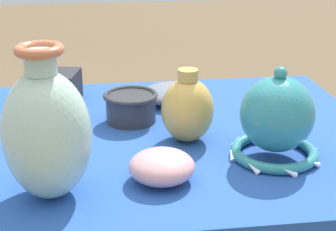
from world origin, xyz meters
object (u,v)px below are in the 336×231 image
Objects in this scene: mosaic_tile_box at (53,87)px; bowl_shallow_slate at (173,94)px; vase_dome_bell at (277,121)px; cup_wide_charcoal at (131,106)px; vase_tall_bulbous at (47,133)px; jar_round_ochre at (188,109)px; bowl_shallow_rose at (162,166)px.

bowl_shallow_slate is (0.32, -0.05, -0.02)m from mosaic_tile_box.
mosaic_tile_box reaches higher than bowl_shallow_slate.
vase_dome_bell is 1.49× the size of cup_wide_charcoal.
vase_tall_bulbous is 1.68× the size of jar_round_ochre.
vase_tall_bulbous reaches higher than bowl_shallow_rose.
cup_wide_charcoal is at bearing 64.07° from vase_tall_bulbous.
vase_dome_bell reaches higher than bowl_shallow_slate.
bowl_shallow_slate is (0.08, 0.44, -0.01)m from bowl_shallow_rose.
mosaic_tile_box is 0.44m from jar_round_ochre.
jar_round_ochre is at bearing 36.36° from vase_tall_bulbous.
bowl_shallow_slate is (-0.16, 0.36, -0.06)m from vase_dome_bell.
vase_dome_bell is at bearing 16.24° from bowl_shallow_rose.
jar_round_ochre is at bearing -91.04° from bowl_shallow_slate.
vase_tall_bulbous is 0.23m from bowl_shallow_rose.
mosaic_tile_box reaches higher than bowl_shallow_rose.
jar_round_ochre is at bearing 146.81° from vase_dome_bell.
vase_dome_bell is 1.20× the size of jar_round_ochre.
vase_dome_bell reaches higher than jar_round_ochre.
vase_tall_bulbous reaches higher than vase_dome_bell.
bowl_shallow_rose is 0.44m from bowl_shallow_slate.
jar_round_ochre is at bearing 66.27° from bowl_shallow_rose.
bowl_shallow_rose is (0.04, -0.31, -0.01)m from cup_wide_charcoal.
vase_tall_bulbous is 1.69× the size of bowl_shallow_slate.
vase_dome_bell is (0.45, 0.10, -0.04)m from vase_tall_bulbous.
cup_wide_charcoal is at bearing 131.70° from jar_round_ochre.
bowl_shallow_rose is at bearing -163.76° from vase_dome_bell.
bowl_shallow_slate is (0.12, 0.12, -0.02)m from cup_wide_charcoal.
cup_wide_charcoal is at bearing 139.70° from vase_dome_bell.
bowl_shallow_rose is 0.76× the size of jar_round_ochre.
bowl_shallow_slate is at bearing 58.17° from vase_tall_bulbous.
vase_dome_bell is 1.57× the size of bowl_shallow_rose.
vase_dome_bell is at bearing 12.47° from vase_tall_bulbous.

